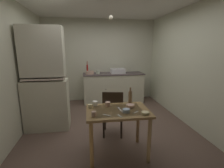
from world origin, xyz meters
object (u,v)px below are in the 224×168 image
(hutch_cabinet, at_px, (45,83))
(dining_table, at_px, (118,117))
(hand_pump, at_px, (87,68))
(chair_far_side, at_px, (113,112))
(glass_bottle, at_px, (130,97))
(mixing_bowl_counter, at_px, (90,73))
(mug_dark, at_px, (95,103))
(sink_basin, at_px, (118,71))
(serving_bowl_wide, at_px, (126,111))

(hutch_cabinet, distance_m, dining_table, 1.75)
(hand_pump, relative_size, chair_far_side, 0.42)
(hand_pump, distance_m, dining_table, 2.80)
(chair_far_side, distance_m, glass_bottle, 0.57)
(mixing_bowl_counter, height_order, mug_dark, mixing_bowl_counter)
(mixing_bowl_counter, bearing_deg, dining_table, -82.24)
(sink_basin, distance_m, serving_bowl_wide, 2.84)
(dining_table, xyz_separation_m, glass_bottle, (0.26, 0.24, 0.24))
(serving_bowl_wide, xyz_separation_m, mug_dark, (-0.44, 0.37, 0.01))
(sink_basin, bearing_deg, dining_table, -100.79)
(hutch_cabinet, xyz_separation_m, serving_bowl_wide, (1.41, -1.23, -0.21))
(hand_pump, xyz_separation_m, chair_far_side, (0.45, -2.16, -0.61))
(serving_bowl_wide, height_order, glass_bottle, glass_bottle)
(hutch_cabinet, height_order, sink_basin, hutch_cabinet)
(glass_bottle, bearing_deg, hutch_cabinet, 150.92)
(hand_pump, distance_m, mixing_bowl_counter, 0.17)
(serving_bowl_wide, bearing_deg, dining_table, 131.77)
(hand_pump, height_order, glass_bottle, hand_pump)
(mixing_bowl_counter, relative_size, mug_dark, 3.03)
(hutch_cabinet, relative_size, sink_basin, 4.83)
(hutch_cabinet, height_order, chair_far_side, hutch_cabinet)
(hutch_cabinet, distance_m, chair_far_side, 1.52)
(hand_pump, xyz_separation_m, dining_table, (0.43, -2.73, -0.45))
(hand_pump, height_order, mug_dark, hand_pump)
(hutch_cabinet, distance_m, hand_pump, 1.84)
(serving_bowl_wide, relative_size, glass_bottle, 0.38)
(mixing_bowl_counter, distance_m, dining_table, 2.68)
(sink_basin, xyz_separation_m, serving_bowl_wide, (-0.41, -2.80, -0.21))
(mixing_bowl_counter, height_order, dining_table, mixing_bowl_counter)
(hand_pump, bearing_deg, sink_basin, -2.74)
(chair_far_side, bearing_deg, glass_bottle, -53.41)
(sink_basin, bearing_deg, serving_bowl_wide, -98.28)
(chair_far_side, bearing_deg, mixing_bowl_counter, 100.22)
(dining_table, relative_size, mug_dark, 12.09)
(dining_table, bearing_deg, sink_basin, 79.21)
(sink_basin, relative_size, chair_far_side, 0.48)
(hutch_cabinet, bearing_deg, mug_dark, -41.44)
(hand_pump, distance_m, glass_bottle, 2.60)
(chair_far_side, xyz_separation_m, mug_dark, (-0.35, -0.32, 0.31))
(dining_table, height_order, chair_far_side, chair_far_side)
(sink_basin, distance_m, chair_far_side, 2.23)
(hand_pump, relative_size, mug_dark, 4.82)
(mixing_bowl_counter, relative_size, glass_bottle, 0.84)
(sink_basin, distance_m, dining_table, 2.75)
(chair_far_side, height_order, mug_dark, chair_far_side)
(chair_far_side, relative_size, mug_dark, 11.46)
(glass_bottle, bearing_deg, mixing_bowl_counter, 104.49)
(hutch_cabinet, relative_size, mixing_bowl_counter, 8.68)
(sink_basin, distance_m, mixing_bowl_counter, 0.87)
(dining_table, xyz_separation_m, mug_dark, (-0.34, 0.25, 0.16))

